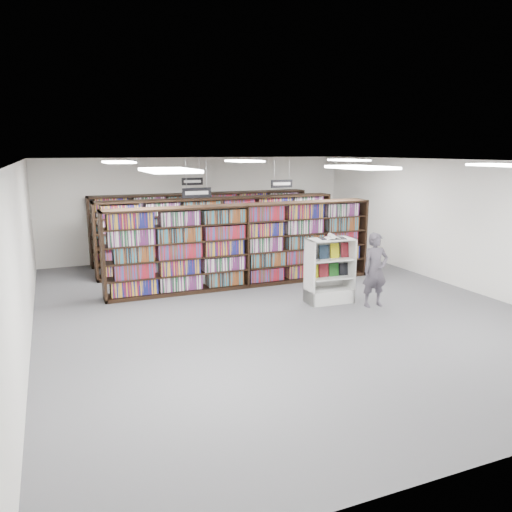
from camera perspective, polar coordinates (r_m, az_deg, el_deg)
name	(u,v)px	position (r m, az deg, el deg)	size (l,w,h in m)	color
floor	(277,308)	(11.12, 2.46, -5.92)	(12.00, 12.00, 0.00)	#4E4E53
ceiling	(279,161)	(10.59, 2.61, 10.79)	(10.00, 12.00, 0.10)	silver
wall_back	(200,208)	(16.32, -6.44, 5.52)	(10.00, 0.10, 3.20)	white
wall_left	(23,255)	(9.77, -25.10, 0.12)	(0.10, 12.00, 3.20)	white
wall_right	(457,224)	(13.61, 22.03, 3.43)	(0.10, 12.00, 3.20)	white
bookshelf_row_near	(245,246)	(12.65, -1.32, 1.19)	(7.00, 0.60, 2.10)	black
bookshelf_row_mid	(220,234)	(14.50, -4.18, 2.56)	(7.00, 0.60, 2.10)	black
bookshelf_row_far	(203,226)	(16.11, -6.09, 3.47)	(7.00, 0.60, 2.10)	black
aisle_sign_left	(197,192)	(11.03, -6.79, 7.29)	(0.65, 0.02, 0.80)	#B2B2B7
aisle_sign_right	(282,183)	(13.96, 2.96, 8.33)	(0.65, 0.02, 0.80)	#B2B2B7
aisle_sign_center	(192,181)	(15.15, -7.29, 8.54)	(0.65, 0.02, 0.80)	#B2B2B7
troffer_front_left	(169,170)	(6.76, -9.94, 9.62)	(0.60, 1.20, 0.04)	white
troffer_front_center	(361,167)	(7.97, 11.92, 9.88)	(0.60, 1.20, 0.04)	white
troffer_front_right	(504,165)	(9.97, 26.51, 9.27)	(0.60, 1.20, 0.04)	white
troffer_back_left	(118,162)	(11.68, -15.45, 10.30)	(0.60, 1.20, 0.04)	white
troffer_back_center	(244,161)	(12.43, -1.37, 10.79)	(0.60, 1.20, 0.04)	white
troffer_back_right	(349,160)	(13.80, 10.55, 10.72)	(0.60, 1.20, 0.04)	white
endcap_display	(329,281)	(11.53, 8.30, -2.85)	(1.08, 0.58, 1.48)	silver
open_book	(332,237)	(11.28, 8.69, 2.14)	(0.64, 0.46, 0.13)	black
shopper	(375,270)	(11.33, 13.46, -1.56)	(0.60, 0.40, 1.66)	#48444E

